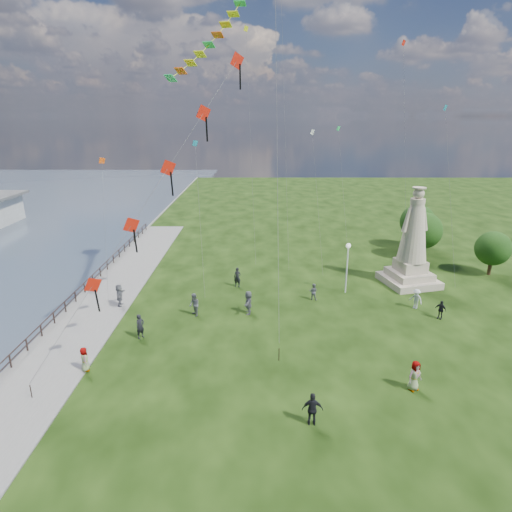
{
  "coord_description": "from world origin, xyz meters",
  "views": [
    {
      "loc": [
        -0.89,
        -21.19,
        15.06
      ],
      "look_at": [
        -1.0,
        8.0,
        5.5
      ],
      "focal_mm": 30.0,
      "sensor_mm": 36.0,
      "label": 1
    }
  ],
  "objects_px": {
    "person_6": "(237,277)",
    "person_7": "(313,292)",
    "person_10": "(85,361)",
    "person_3": "(313,409)",
    "person_9": "(441,310)",
    "person_4": "(415,376)",
    "person_1": "(194,305)",
    "statue": "(412,249)",
    "lamppost": "(348,257)",
    "person_8": "(416,299)",
    "person_11": "(248,302)",
    "person_0": "(140,326)",
    "person_5": "(120,296)"
  },
  "relations": [
    {
      "from": "statue",
      "to": "person_9",
      "type": "bearing_deg",
      "value": -104.3
    },
    {
      "from": "lamppost",
      "to": "person_8",
      "type": "relative_size",
      "value": 2.73
    },
    {
      "from": "person_6",
      "to": "person_10",
      "type": "bearing_deg",
      "value": -106.12
    },
    {
      "from": "person_3",
      "to": "person_8",
      "type": "bearing_deg",
      "value": -122.83
    },
    {
      "from": "person_9",
      "to": "person_8",
      "type": "bearing_deg",
      "value": 173.48
    },
    {
      "from": "person_1",
      "to": "person_10",
      "type": "xyz_separation_m",
      "value": [
        -5.63,
        -7.84,
        -0.15
      ]
    },
    {
      "from": "person_7",
      "to": "person_10",
      "type": "bearing_deg",
      "value": 53.92
    },
    {
      "from": "person_10",
      "to": "person_3",
      "type": "bearing_deg",
      "value": -135.53
    },
    {
      "from": "lamppost",
      "to": "person_3",
      "type": "height_order",
      "value": "lamppost"
    },
    {
      "from": "person_3",
      "to": "person_6",
      "type": "xyz_separation_m",
      "value": [
        -4.66,
        18.66,
        0.01
      ]
    },
    {
      "from": "person_11",
      "to": "statue",
      "type": "bearing_deg",
      "value": 114.8
    },
    {
      "from": "person_4",
      "to": "person_11",
      "type": "xyz_separation_m",
      "value": [
        -9.74,
        10.04,
        0.04
      ]
    },
    {
      "from": "lamppost",
      "to": "person_9",
      "type": "xyz_separation_m",
      "value": [
        6.38,
        -5.17,
        -2.56
      ]
    },
    {
      "from": "person_1",
      "to": "person_11",
      "type": "xyz_separation_m",
      "value": [
        4.26,
        0.46,
        0.03
      ]
    },
    {
      "from": "person_11",
      "to": "person_5",
      "type": "bearing_deg",
      "value": -95.14
    },
    {
      "from": "person_0",
      "to": "person_11",
      "type": "height_order",
      "value": "person_11"
    },
    {
      "from": "person_5",
      "to": "person_10",
      "type": "height_order",
      "value": "person_5"
    },
    {
      "from": "person_0",
      "to": "person_1",
      "type": "bearing_deg",
      "value": -5.66
    },
    {
      "from": "person_6",
      "to": "person_7",
      "type": "height_order",
      "value": "person_6"
    },
    {
      "from": "lamppost",
      "to": "person_5",
      "type": "relative_size",
      "value": 2.47
    },
    {
      "from": "person_0",
      "to": "lamppost",
      "type": "bearing_deg",
      "value": -25.41
    },
    {
      "from": "person_1",
      "to": "person_11",
      "type": "relative_size",
      "value": 0.97
    },
    {
      "from": "person_11",
      "to": "person_4",
      "type": "bearing_deg",
      "value": 45.61
    },
    {
      "from": "person_4",
      "to": "person_8",
      "type": "xyz_separation_m",
      "value": [
        3.98,
        11.03,
        -0.07
      ]
    },
    {
      "from": "person_10",
      "to": "person_9",
      "type": "bearing_deg",
      "value": -99.58
    },
    {
      "from": "person_6",
      "to": "person_1",
      "type": "bearing_deg",
      "value": -101.09
    },
    {
      "from": "lamppost",
      "to": "person_0",
      "type": "xyz_separation_m",
      "value": [
        -16.2,
        -8.32,
        -2.41
      ]
    },
    {
      "from": "person_6",
      "to": "person_9",
      "type": "bearing_deg",
      "value": -6.04
    },
    {
      "from": "person_9",
      "to": "person_10",
      "type": "relative_size",
      "value": 0.97
    },
    {
      "from": "person_3",
      "to": "person_7",
      "type": "bearing_deg",
      "value": -94.0
    },
    {
      "from": "person_3",
      "to": "person_11",
      "type": "relative_size",
      "value": 0.95
    },
    {
      "from": "statue",
      "to": "person_8",
      "type": "distance_m",
      "value": 6.19
    },
    {
      "from": "person_0",
      "to": "person_6",
      "type": "distance_m",
      "value": 11.63
    },
    {
      "from": "person_4",
      "to": "person_7",
      "type": "distance_m",
      "value": 13.44
    },
    {
      "from": "person_11",
      "to": "person_9",
      "type": "bearing_deg",
      "value": 88.13
    },
    {
      "from": "person_4",
      "to": "person_1",
      "type": "bearing_deg",
      "value": 119.74
    },
    {
      "from": "person_0",
      "to": "person_5",
      "type": "distance_m",
      "value": 6.1
    },
    {
      "from": "person_8",
      "to": "person_10",
      "type": "relative_size",
      "value": 1.08
    },
    {
      "from": "lamppost",
      "to": "person_0",
      "type": "height_order",
      "value": "lamppost"
    },
    {
      "from": "person_5",
      "to": "person_9",
      "type": "height_order",
      "value": "person_5"
    },
    {
      "from": "person_5",
      "to": "person_8",
      "type": "xyz_separation_m",
      "value": [
        24.38,
        -0.24,
        -0.09
      ]
    },
    {
      "from": "person_10",
      "to": "person_4",
      "type": "bearing_deg",
      "value": -121.26
    },
    {
      "from": "person_0",
      "to": "person_9",
      "type": "relative_size",
      "value": 1.2
    },
    {
      "from": "person_3",
      "to": "statue",
      "type": "bearing_deg",
      "value": -117.27
    },
    {
      "from": "statue",
      "to": "person_5",
      "type": "bearing_deg",
      "value": 177.26
    },
    {
      "from": "person_6",
      "to": "person_9",
      "type": "height_order",
      "value": "person_6"
    },
    {
      "from": "person_6",
      "to": "person_11",
      "type": "relative_size",
      "value": 0.96
    },
    {
      "from": "person_1",
      "to": "person_10",
      "type": "relative_size",
      "value": 1.2
    },
    {
      "from": "person_0",
      "to": "person_7",
      "type": "bearing_deg",
      "value": -25.37
    },
    {
      "from": "lamppost",
      "to": "person_8",
      "type": "height_order",
      "value": "lamppost"
    }
  ]
}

